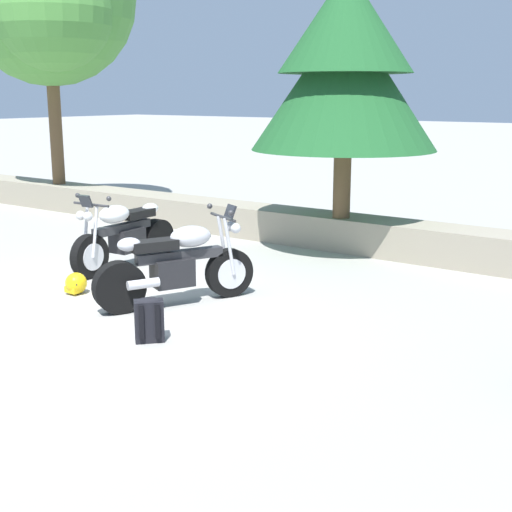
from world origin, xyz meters
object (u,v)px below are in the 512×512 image
(pine_tree_mid_left, at_px, (345,65))
(motorcycle_silver_centre, at_px, (178,266))
(motorcycle_white_near_left, at_px, (124,236))
(leafy_tree_far_left, at_px, (48,0))
(rider_helmet, at_px, (76,284))
(rider_backpack, at_px, (149,319))

(pine_tree_mid_left, bearing_deg, motorcycle_silver_centre, -91.87)
(motorcycle_white_near_left, bearing_deg, motorcycle_silver_centre, -25.51)
(leafy_tree_far_left, height_order, pine_tree_mid_left, leafy_tree_far_left)
(rider_helmet, relative_size, leafy_tree_far_left, 0.05)
(motorcycle_white_near_left, xyz_separation_m, pine_tree_mid_left, (2.02, 2.91, 2.48))
(motorcycle_silver_centre, height_order, leafy_tree_far_left, leafy_tree_far_left)
(motorcycle_silver_centre, distance_m, leafy_tree_far_left, 8.95)
(rider_backpack, height_order, pine_tree_mid_left, pine_tree_mid_left)
(rider_helmet, distance_m, pine_tree_mid_left, 5.33)
(rider_helmet, xyz_separation_m, pine_tree_mid_left, (1.50, 4.27, 2.83))
(motorcycle_silver_centre, bearing_deg, pine_tree_mid_left, 88.13)
(motorcycle_white_near_left, bearing_deg, leafy_tree_far_left, 149.88)
(rider_helmet, bearing_deg, motorcycle_silver_centre, 18.09)
(leafy_tree_far_left, distance_m, pine_tree_mid_left, 7.30)
(motorcycle_silver_centre, bearing_deg, rider_helmet, -161.91)
(rider_backpack, relative_size, rider_helmet, 1.68)
(motorcycle_silver_centre, height_order, rider_backpack, motorcycle_silver_centre)
(motorcycle_white_near_left, xyz_separation_m, motorcycle_silver_centre, (1.89, -0.90, 0.00))
(motorcycle_silver_centre, xyz_separation_m, rider_backpack, (0.64, -1.17, -0.24))
(rider_backpack, xyz_separation_m, rider_helmet, (-2.02, 0.72, -0.11))
(rider_helmet, bearing_deg, motorcycle_white_near_left, 110.87)
(motorcycle_white_near_left, xyz_separation_m, rider_helmet, (0.52, -1.35, -0.35))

